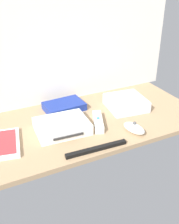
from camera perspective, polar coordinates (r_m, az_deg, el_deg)
The scene contains 9 objects.
ground_plane at distance 119.59cm, azimuth -0.00°, elevation -2.10°, with size 100.00×48.00×2.00cm, color #9E7F5B.
back_wall at distance 128.53cm, azimuth -5.01°, elevation 15.87°, with size 110.00×1.20×64.00cm, color silver.
game_console at distance 111.03cm, azimuth -5.79°, elevation -2.97°, with size 21.92×17.46×4.40cm.
mini_computer at distance 129.27cm, azimuth 7.67°, elevation 1.95°, with size 18.84×18.84×5.30cm.
game_case at distance 107.70cm, azimuth -18.12°, elevation -6.43°, with size 17.01×21.26×1.56cm.
network_router at distance 127.47cm, azimuth -5.35°, elevation 1.21°, with size 18.60×13.06×3.40cm.
remote_wand at distance 114.96cm, azimuth 1.80°, elevation -2.03°, with size 8.91×15.07×3.40cm.
remote_nunchuk at distance 110.89cm, azimuth 9.35°, elevation -3.37°, with size 7.30×10.87×5.10cm.
sensor_bar at distance 100.20cm, azimuth 1.49°, elevation -7.73°, with size 24.00×1.80×1.40cm, color black.
Camera 1 is at (-45.17, -92.44, 59.96)cm, focal length 43.55 mm.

